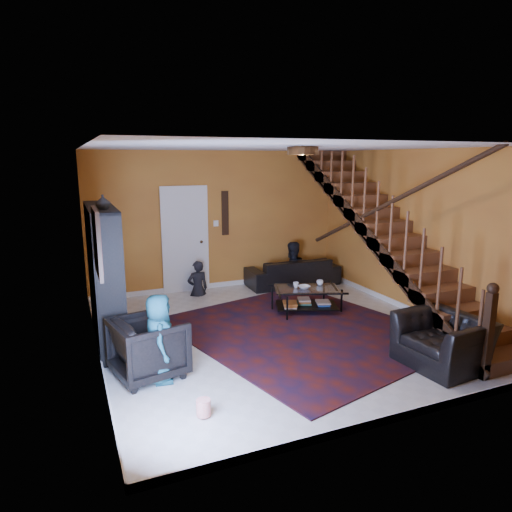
{
  "coord_description": "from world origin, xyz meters",
  "views": [
    {
      "loc": [
        -2.86,
        -6.07,
        2.65
      ],
      "look_at": [
        -0.14,
        0.4,
        1.14
      ],
      "focal_mm": 32.0,
      "sensor_mm": 36.0,
      "label": 1
    }
  ],
  "objects_px": {
    "sofa": "(293,272)",
    "coffee_table": "(307,298)",
    "armchair_right": "(443,341)",
    "bookshelf": "(106,278)",
    "armchair_left": "(149,347)"
  },
  "relations": [
    {
      "from": "sofa",
      "to": "armchair_left",
      "type": "distance_m",
      "value": 4.67
    },
    {
      "from": "bookshelf",
      "to": "sofa",
      "type": "height_order",
      "value": "bookshelf"
    },
    {
      "from": "bookshelf",
      "to": "armchair_left",
      "type": "height_order",
      "value": "bookshelf"
    },
    {
      "from": "armchair_left",
      "to": "armchair_right",
      "type": "relative_size",
      "value": 0.8
    },
    {
      "from": "bookshelf",
      "to": "armchair_right",
      "type": "xyz_separation_m",
      "value": [
        3.9,
        -2.51,
        -0.63
      ]
    },
    {
      "from": "sofa",
      "to": "armchair_left",
      "type": "height_order",
      "value": "armchair_left"
    },
    {
      "from": "armchair_left",
      "to": "armchair_right",
      "type": "xyz_separation_m",
      "value": [
        3.55,
        -1.18,
        -0.04
      ]
    },
    {
      "from": "sofa",
      "to": "armchair_right",
      "type": "bearing_deg",
      "value": 91.69
    },
    {
      "from": "sofa",
      "to": "coffee_table",
      "type": "xyz_separation_m",
      "value": [
        -0.58,
        -1.65,
        -0.04
      ]
    },
    {
      "from": "bookshelf",
      "to": "armchair_right",
      "type": "relative_size",
      "value": 1.95
    },
    {
      "from": "bookshelf",
      "to": "armchair_left",
      "type": "distance_m",
      "value": 1.5
    },
    {
      "from": "bookshelf",
      "to": "sofa",
      "type": "bearing_deg",
      "value": 23.53
    },
    {
      "from": "armchair_right",
      "to": "bookshelf",
      "type": "bearing_deg",
      "value": -127.92
    },
    {
      "from": "armchair_left",
      "to": "bookshelf",
      "type": "bearing_deg",
      "value": 2.35
    },
    {
      "from": "bookshelf",
      "to": "armchair_right",
      "type": "bearing_deg",
      "value": -32.77
    }
  ]
}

